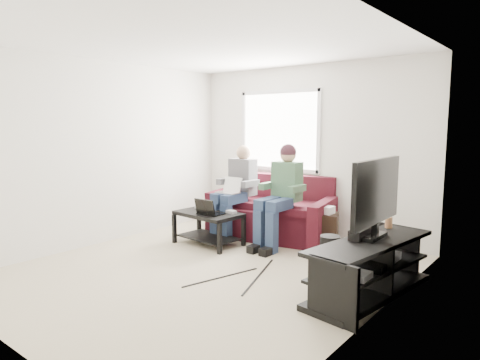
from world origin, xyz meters
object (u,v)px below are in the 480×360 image
coffee_table (208,221)px  end_table (324,231)px  subwoofer (330,258)px  tv_stand (370,270)px  sofa (271,215)px  tv (376,194)px

coffee_table → end_table: 1.62m
coffee_table → subwoofer: subwoofer is taller
coffee_table → tv_stand: 2.52m
coffee_table → tv_stand: tv_stand is taller
sofa → end_table: sofa is taller
sofa → tv_stand: bearing=-31.0°
tv → end_table: 1.61m
tv → tv_stand: bearing=-88.5°
coffee_table → tv: size_ratio=0.88×
subwoofer → end_table: size_ratio=0.82×
sofa → tv: size_ratio=1.95×
coffee_table → tv: (2.50, -0.21, 0.67)m
coffee_table → tv: bearing=-4.8°
tv_stand → subwoofer: 0.49m
sofa → tv_stand: size_ratio=1.23×
tv_stand → tv: tv is taller
coffee_table → end_table: bearing=27.7°
tv → end_table: (-1.06, 0.96, -0.74)m
sofa → tv: bearing=-28.9°
tv_stand → tv: bearing=91.5°
sofa → tv_stand: (2.06, -1.24, -0.09)m
coffee_table → tv_stand: size_ratio=0.56×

